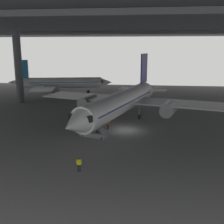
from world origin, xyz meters
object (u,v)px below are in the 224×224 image
at_px(boarding_stairs, 94,132).
at_px(airplane_distant, 59,83).
at_px(crew_worker_near_nose, 79,164).
at_px(airplane_main, 123,101).
at_px(crew_worker_by_stairs, 108,124).
at_px(baggage_tug, 111,109).

relative_size(boarding_stairs, airplane_distant, 0.16).
bearing_deg(airplane_distant, crew_worker_near_nose, -70.55).
xyz_separation_m(airplane_main, crew_worker_near_nose, (-2.75, -21.33, -2.56)).
xyz_separation_m(airplane_main, boarding_stairs, (-3.40, -9.55, -2.71)).
xyz_separation_m(crew_worker_near_nose, crew_worker_by_stairs, (0.91, 15.67, 0.01)).
bearing_deg(airplane_main, crew_worker_by_stairs, -107.94).
bearing_deg(baggage_tug, crew_worker_by_stairs, -85.16).
relative_size(airplane_main, airplane_distant, 1.24).
relative_size(crew_worker_near_nose, crew_worker_by_stairs, 0.99).
height_order(crew_worker_by_stairs, airplane_distant, airplane_distant).
height_order(boarding_stairs, crew_worker_by_stairs, boarding_stairs).
height_order(airplane_main, airplane_distant, airplane_main).
relative_size(crew_worker_by_stairs, baggage_tug, 0.64).
distance_m(boarding_stairs, baggage_tug, 16.87).
xyz_separation_m(boarding_stairs, airplane_distant, (-16.61, 37.13, 2.34)).
height_order(boarding_stairs, airplane_distant, airplane_distant).
bearing_deg(airplane_main, baggage_tug, 111.84).
xyz_separation_m(airplane_distant, baggage_tug, (17.08, -20.26, -2.54)).
bearing_deg(boarding_stairs, baggage_tug, 88.39).
relative_size(airplane_main, baggage_tug, 14.57).
xyz_separation_m(airplane_main, airplane_distant, (-20.02, 27.57, -0.38)).
height_order(airplane_main, crew_worker_by_stairs, airplane_main).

